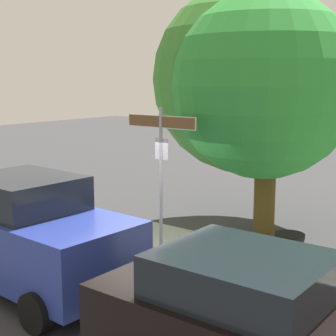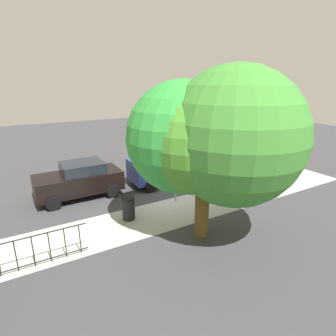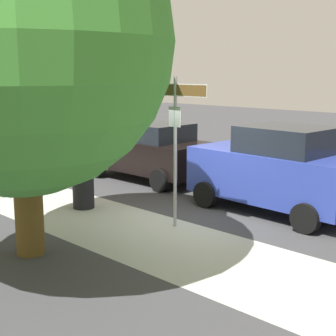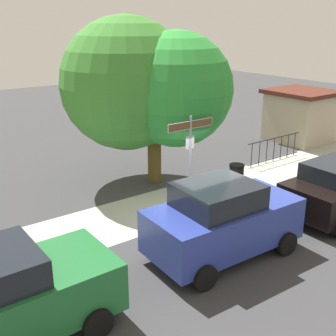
{
  "view_description": "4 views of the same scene",
  "coord_description": "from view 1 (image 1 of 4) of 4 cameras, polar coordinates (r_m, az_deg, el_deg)",
  "views": [
    {
      "loc": [
        6.39,
        -7.52,
        3.77
      ],
      "look_at": [
        0.15,
        0.41,
        2.0
      ],
      "focal_mm": 54.96,
      "sensor_mm": 36.0,
      "label": 1
    },
    {
      "loc": [
        6.32,
        10.6,
        5.53
      ],
      "look_at": [
        0.11,
        -0.09,
        1.57
      ],
      "focal_mm": 29.14,
      "sensor_mm": 36.0,
      "label": 2
    },
    {
      "loc": [
        -7.15,
        7.93,
        3.3
      ],
      "look_at": [
        0.06,
        0.53,
        1.28
      ],
      "focal_mm": 53.43,
      "sensor_mm": 36.0,
      "label": 3
    },
    {
      "loc": [
        -7.99,
        -9.23,
        5.91
      ],
      "look_at": [
        -0.79,
        0.52,
        1.66
      ],
      "focal_mm": 45.38,
      "sensor_mm": 36.0,
      "label": 4
    }
  ],
  "objects": [
    {
      "name": "sidewalk_strip",
      "position": [
        10.55,
        11.17,
        -11.16
      ],
      "size": [
        24.0,
        2.6,
        0.0
      ],
      "primitive_type": "cube",
      "color": "#A6A99D",
      "rests_on": "ground_plane"
    },
    {
      "name": "trash_bin",
      "position": [
        9.81,
        13.23,
        -9.83
      ],
      "size": [
        0.55,
        0.55,
        0.98
      ],
      "color": "black",
      "rests_on": "ground_plane"
    },
    {
      "name": "car_blue",
      "position": [
        9.55,
        -14.98,
        -7.13
      ],
      "size": [
        4.14,
        2.23,
        2.05
      ],
      "rotation": [
        0.0,
        0.0,
        -0.04
      ],
      "color": "#2A3A97",
      "rests_on": "ground_plane"
    },
    {
      "name": "shade_tree",
      "position": [
        12.42,
        9.84,
        9.26
      ],
      "size": [
        5.58,
        5.74,
        6.11
      ],
      "color": "brown",
      "rests_on": "ground_plane"
    },
    {
      "name": "ground_plane",
      "position": [
        10.57,
        -2.04,
        -10.95
      ],
      "size": [
        60.0,
        60.0,
        0.0
      ],
      "primitive_type": "plane",
      "color": "#38383A"
    },
    {
      "name": "car_black",
      "position": [
        6.36,
        9.87,
        -17.08
      ],
      "size": [
        4.1,
        2.14,
        1.75
      ],
      "rotation": [
        0.0,
        0.0,
        0.01
      ],
      "color": "black",
      "rests_on": "ground_plane"
    },
    {
      "name": "street_sign",
      "position": [
        10.3,
        -0.79,
        1.73
      ],
      "size": [
        1.71,
        0.07,
        3.19
      ],
      "color": "#9EA0A5",
      "rests_on": "ground_plane"
    }
  ]
}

